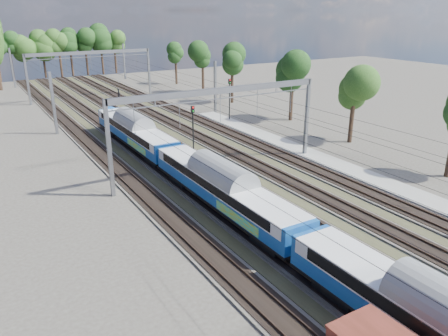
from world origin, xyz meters
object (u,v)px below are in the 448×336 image
worker (119,94)px  signal_near (193,127)px  signal_far (229,95)px  emu_train (225,184)px

worker → signal_near: bearing=172.8°
worker → signal_far: 27.83m
emu_train → signal_near: signal_near is taller
signal_far → emu_train: bearing=-99.6°
worker → signal_near: (-4.54, -40.15, 3.01)m
emu_train → signal_near: size_ratio=10.01×
worker → signal_far: signal_far is taller
emu_train → worker: emu_train is taller
worker → signal_near: signal_near is taller
signal_near → worker: bearing=98.3°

